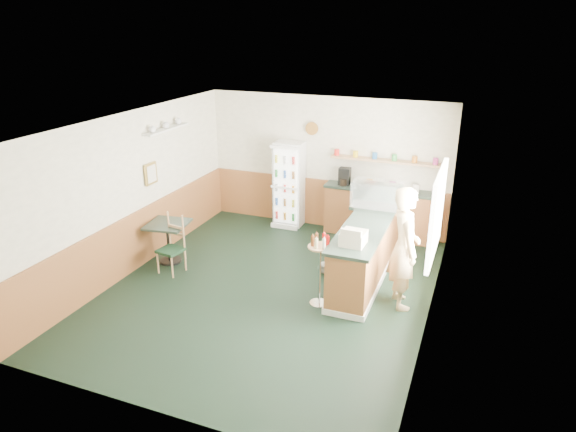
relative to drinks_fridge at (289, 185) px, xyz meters
The scene contains 13 objects.
ground 2.97m from the drinks_fridge, 75.32° to the right, with size 6.00×6.00×0.00m, color black.
room_envelope 2.16m from the drinks_fridge, 76.26° to the right, with size 5.04×6.02×2.72m.
service_counter 2.69m from the drinks_fridge, 38.83° to the right, with size 0.68×3.01×1.01m.
back_counter 1.94m from the drinks_fridge, ahead, with size 2.24×0.42×1.69m.
drinks_fridge is the anchor object (origin of this frame).
display_case 2.38m from the drinks_fridge, 28.29° to the right, with size 0.87×0.45×0.49m.
cash_register 3.42m from the drinks_fridge, 52.71° to the right, with size 0.34×0.36×0.20m, color beige.
shopkeeper 3.68m from the drinks_fridge, 41.19° to the right, with size 0.63×0.45×1.89m, color tan.
condiment_stand 3.30m from the drinks_fridge, 60.69° to the right, with size 0.36×0.36×1.13m.
newspaper_rack 2.45m from the drinks_fridge, 45.19° to the right, with size 0.09×0.43×0.69m.
cafe_table 2.81m from the drinks_fridge, 118.53° to the right, with size 0.77×0.77×0.75m.
cafe_chair 2.92m from the drinks_fridge, 111.92° to the right, with size 0.44×0.44×1.02m.
dog_doorstop 2.46m from the drinks_fridge, 53.92° to the right, with size 0.21×0.27×0.25m.
Camera 1 is at (2.95, -6.71, 4.10)m, focal length 32.00 mm.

